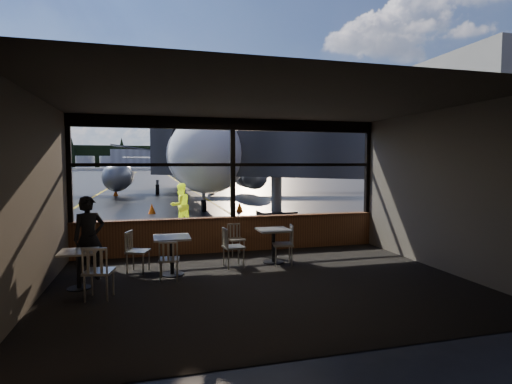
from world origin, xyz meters
name	(u,v)px	position (x,y,z in m)	size (l,w,h in m)	color
ground_plane	(157,171)	(0.00, 120.00, 0.00)	(520.00, 520.00, 0.00)	black
carpet_floor	(264,284)	(0.00, -3.00, 0.01)	(8.00, 6.00, 0.01)	black
ceiling	(264,101)	(0.00, -3.00, 3.50)	(8.00, 6.00, 0.04)	#38332D
wall_left	(31,199)	(-4.00, -3.00, 1.75)	(0.04, 6.00, 3.50)	#504940
wall_right	(442,190)	(4.00, -3.00, 1.75)	(0.04, 6.00, 3.50)	#504940
wall_back	(335,212)	(0.00, -6.00, 1.75)	(8.00, 0.04, 3.50)	#504940
window_sill	(233,235)	(0.00, 0.00, 0.45)	(8.00, 0.28, 0.90)	brown
window_header	(232,124)	(0.00, 0.00, 3.35)	(8.00, 0.18, 0.30)	black
mullion_left	(69,169)	(-3.95, 0.00, 2.20)	(0.12, 0.12, 2.60)	black
mullion_centre	(233,169)	(0.00, 0.00, 2.20)	(0.12, 0.12, 2.60)	black
mullion_right	(367,168)	(3.95, 0.00, 2.20)	(0.12, 0.12, 2.60)	black
window_transom	(233,165)	(0.00, 0.00, 2.30)	(8.00, 0.10, 0.08)	black
airliner	(186,127)	(0.54, 20.22, 5.08)	(27.70, 33.24, 10.16)	white
jet_bridge	(291,161)	(3.60, 5.50, 2.46)	(9.22, 11.27, 4.92)	#2C2C2F
cafe_table_near	(273,246)	(0.67, -1.47, 0.40)	(0.73, 0.73, 0.81)	gray
cafe_table_mid	(172,256)	(-1.68, -1.90, 0.41)	(0.74, 0.74, 0.81)	gray
cafe_table_left	(79,270)	(-3.41, -2.41, 0.36)	(0.65, 0.65, 0.72)	#A39D96
chair_near_e	(283,245)	(0.82, -1.69, 0.47)	(0.51, 0.51, 0.93)	beige
chair_near_w	(234,247)	(-0.32, -1.63, 0.46)	(0.50, 0.50, 0.91)	#ACA79B
chair_near_n	(236,240)	(-0.02, -0.48, 0.40)	(0.44, 0.44, 0.81)	beige
chair_mid_s	(169,260)	(-1.76, -2.27, 0.41)	(0.45, 0.45, 0.82)	#ADA99D
chair_mid_w	(138,252)	(-2.38, -1.52, 0.45)	(0.49, 0.49, 0.90)	#AEA99D
chair_left_s	(99,272)	(-2.97, -3.10, 0.47)	(0.52, 0.52, 0.95)	beige
passenger	(89,238)	(-3.29, -1.83, 0.84)	(0.61, 0.40, 1.69)	black
ground_crew	(180,205)	(-1.04, 4.49, 0.81)	(0.79, 0.61, 1.62)	#BFF219
cone_nose	(239,207)	(2.09, 8.60, 0.24)	(0.34, 0.34, 0.48)	#FC4007
cone_wing	(116,192)	(-4.55, 20.48, 0.25)	(0.36, 0.36, 0.50)	#FA5707
terminal_annex	(474,146)	(10.00, 2.50, 3.00)	(5.00, 7.00, 6.00)	gray
hangar_mid	(154,158)	(0.00, 185.00, 5.00)	(38.00, 15.00, 10.00)	silver
hangar_right	(279,157)	(60.00, 178.00, 6.00)	(50.00, 20.00, 12.00)	silver
fuel_tank_a	(85,163)	(-30.00, 182.00, 3.00)	(8.00, 8.00, 6.00)	silver
fuel_tank_b	(109,163)	(-20.00, 182.00, 3.00)	(8.00, 8.00, 6.00)	silver
fuel_tank_c	(132,163)	(-10.00, 182.00, 3.00)	(8.00, 8.00, 6.00)	silver
treeline	(154,157)	(0.00, 210.00, 6.00)	(360.00, 3.00, 12.00)	black
cone_extra	(152,209)	(-2.04, 8.91, 0.24)	(0.34, 0.34, 0.48)	#D36306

